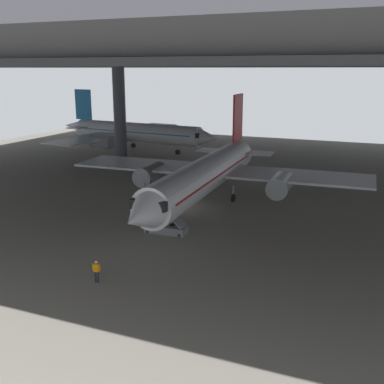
% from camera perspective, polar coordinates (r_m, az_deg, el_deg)
% --- Properties ---
extents(ground_plane, '(110.00, 110.00, 0.00)m').
position_cam_1_polar(ground_plane, '(49.70, -0.31, -1.98)').
color(ground_plane, gray).
extents(hangar_structure, '(121.00, 99.00, 16.39)m').
position_cam_1_polar(hangar_structure, '(60.54, 4.91, 16.06)').
color(hangar_structure, '#4C4F54').
rests_on(hangar_structure, ground_plane).
extents(airplane_main, '(34.19, 35.47, 11.16)m').
position_cam_1_polar(airplane_main, '(50.28, 1.82, 2.21)').
color(airplane_main, white).
rests_on(airplane_main, ground_plane).
extents(boarding_stairs, '(4.19, 1.66, 4.59)m').
position_cam_1_polar(boarding_stairs, '(42.33, -3.22, -3.98)').
color(boarding_stairs, slate).
rests_on(boarding_stairs, ground_plane).
extents(crew_worker_near_nose, '(0.54, 0.30, 1.62)m').
position_cam_1_polar(crew_worker_near_nose, '(33.30, -11.49, -9.25)').
color(crew_worker_near_nose, '#232838').
rests_on(crew_worker_near_nose, ground_plane).
extents(crew_worker_by_stairs, '(0.44, 0.40, 1.61)m').
position_cam_1_polar(crew_worker_by_stairs, '(45.37, -3.57, -2.45)').
color(crew_worker_by_stairs, '#232838').
rests_on(crew_worker_by_stairs, ground_plane).
extents(airplane_distant, '(33.17, 32.18, 10.53)m').
position_cam_1_polar(airplane_distant, '(85.26, -7.06, 7.20)').
color(airplane_distant, white).
rests_on(airplane_distant, ground_plane).
extents(baggage_tug, '(1.53, 2.33, 0.90)m').
position_cam_1_polar(baggage_tug, '(62.05, -0.59, 1.92)').
color(baggage_tug, yellow).
rests_on(baggage_tug, ground_plane).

